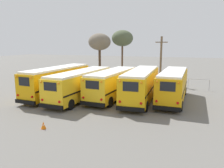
% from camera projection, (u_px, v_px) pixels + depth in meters
% --- Properties ---
extents(ground_plane, '(160.00, 160.00, 0.00)m').
position_uv_depth(ground_plane, '(112.00, 98.00, 24.22)').
color(ground_plane, '#66635E').
extents(school_bus_0, '(2.87, 10.53, 3.33)m').
position_uv_depth(school_bus_0, '(58.00, 80.00, 25.14)').
color(school_bus_0, '#E5A00C').
rests_on(school_bus_0, ground).
extents(school_bus_1, '(3.00, 10.87, 3.08)m').
position_uv_depth(school_bus_1, '(82.00, 84.00, 23.87)').
color(school_bus_1, yellow).
rests_on(school_bus_1, ground).
extents(school_bus_2, '(3.08, 9.79, 3.09)m').
position_uv_depth(school_bus_2, '(113.00, 83.00, 24.05)').
color(school_bus_2, yellow).
rests_on(school_bus_2, ground).
extents(school_bus_3, '(2.89, 10.25, 3.27)m').
position_uv_depth(school_bus_3, '(141.00, 84.00, 22.96)').
color(school_bus_3, '#EAAA0F').
rests_on(school_bus_3, ground).
extents(school_bus_4, '(2.61, 9.48, 3.22)m').
position_uv_depth(school_bus_4, '(173.00, 85.00, 22.78)').
color(school_bus_4, '#E5A00C').
rests_on(school_bus_4, ground).
extents(utility_pole, '(1.80, 0.31, 7.04)m').
position_uv_depth(utility_pole, '(161.00, 59.00, 32.64)').
color(utility_pole, brown).
rests_on(utility_pole, ground).
extents(bare_tree_0, '(3.83, 3.83, 8.38)m').
position_uv_depth(bare_tree_0, '(122.00, 39.00, 39.18)').
color(bare_tree_0, brown).
rests_on(bare_tree_0, ground).
extents(bare_tree_1, '(3.69, 3.69, 7.67)m').
position_uv_depth(bare_tree_1, '(100.00, 42.00, 36.07)').
color(bare_tree_1, '#473323').
rests_on(bare_tree_1, ground).
extents(fence_line, '(20.73, 0.06, 1.42)m').
position_uv_depth(fence_line, '(132.00, 79.00, 31.52)').
color(fence_line, '#939399').
rests_on(fence_line, ground).
extents(traffic_cone, '(0.36, 0.36, 0.53)m').
position_uv_depth(traffic_cone, '(43.00, 125.00, 15.54)').
color(traffic_cone, orange).
rests_on(traffic_cone, ground).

